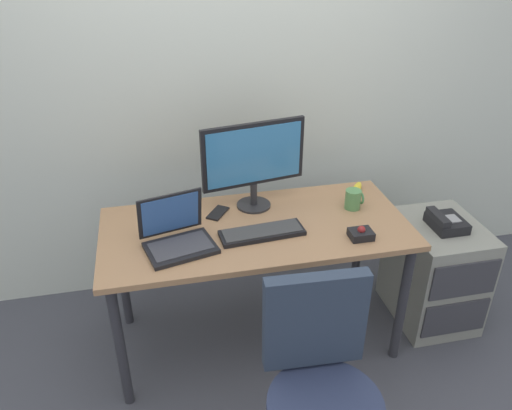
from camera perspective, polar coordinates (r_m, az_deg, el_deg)
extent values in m
plane|color=#42434B|center=(2.98, 0.00, -14.69)|extent=(8.00, 8.00, 0.00)
cube|color=beige|center=(2.91, -3.07, 15.94)|extent=(6.00, 0.10, 2.80)
cube|color=#9F744F|center=(2.53, 0.00, -2.67)|extent=(1.53, 0.70, 0.03)
cylinder|color=#2D2D33|center=(2.50, -15.06, -15.24)|extent=(0.05, 0.05, 0.72)
cylinder|color=#2D2D33|center=(2.75, 16.17, -10.68)|extent=(0.05, 0.05, 0.72)
cylinder|color=#2D2D33|center=(2.95, -14.90, -7.37)|extent=(0.05, 0.05, 0.72)
cylinder|color=#2D2D33|center=(3.16, 11.47, -4.17)|extent=(0.05, 0.05, 0.72)
cube|color=gray|center=(3.12, 19.46, -7.04)|extent=(0.42, 0.52, 0.62)
cube|color=#38383D|center=(2.87, 22.51, -7.84)|extent=(0.38, 0.01, 0.21)
cube|color=#38383D|center=(3.03, 21.56, -11.78)|extent=(0.38, 0.01, 0.21)
cube|color=black|center=(2.93, 20.72, -1.92)|extent=(0.17, 0.20, 0.06)
cube|color=black|center=(2.88, 19.87, -1.28)|extent=(0.05, 0.18, 0.04)
cube|color=gray|center=(2.92, 21.26, -1.45)|extent=(0.07, 0.08, 0.01)
cylinder|color=#2B3452|center=(2.05, 7.79, -21.86)|extent=(0.44, 0.44, 0.07)
cube|color=#2B3648|center=(1.99, 6.67, -12.81)|extent=(0.40, 0.08, 0.42)
cylinder|color=#262628|center=(2.69, -0.26, 0.01)|extent=(0.18, 0.18, 0.01)
cylinder|color=#262628|center=(2.66, -0.27, 1.27)|extent=(0.04, 0.04, 0.12)
cube|color=black|center=(2.56, -0.28, 5.75)|extent=(0.55, 0.12, 0.33)
cube|color=teal|center=(2.55, -0.16, 5.63)|extent=(0.50, 0.09, 0.29)
cube|color=black|center=(2.45, 0.69, -3.16)|extent=(0.42, 0.17, 0.02)
cube|color=#353535|center=(2.44, 0.69, -2.89)|extent=(0.39, 0.15, 0.01)
cube|color=black|center=(2.37, -8.48, -4.82)|extent=(0.35, 0.29, 0.02)
cube|color=#38383D|center=(2.36, -8.50, -4.58)|extent=(0.30, 0.23, 0.00)
cube|color=black|center=(2.41, -9.66, -0.95)|extent=(0.31, 0.12, 0.22)
cube|color=#335999|center=(2.40, -9.61, -1.01)|extent=(0.27, 0.10, 0.19)
cube|color=black|center=(2.47, 11.75, -3.25)|extent=(0.11, 0.09, 0.04)
sphere|color=maroon|center=(2.46, 11.81, -2.74)|extent=(0.04, 0.04, 0.04)
cylinder|color=#4F864C|center=(2.70, 10.88, 0.64)|extent=(0.08, 0.08, 0.10)
torus|color=#49804A|center=(2.72, 11.77, 0.78)|extent=(0.01, 0.07, 0.07)
cube|color=black|center=(2.63, -4.33, -0.90)|extent=(0.14, 0.16, 0.01)
ellipsoid|color=yellow|center=(2.87, 11.23, 1.71)|extent=(0.14, 0.18, 0.04)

